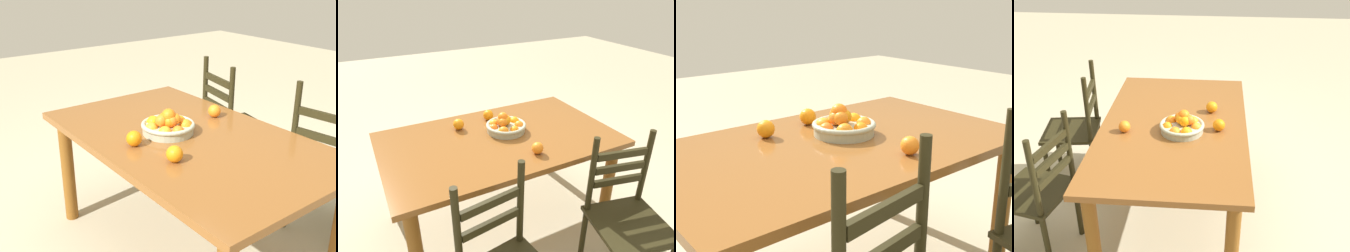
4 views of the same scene
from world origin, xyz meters
TOP-DOWN VIEW (x-y plane):
  - ground_plane at (0.00, 0.00)m, footprint 12.00×12.00m
  - dining_table at (0.00, 0.00)m, footprint 1.61×0.96m
  - chair_near_window at (-0.44, 0.79)m, footprint 0.50×0.50m
  - fruit_bowl at (-0.08, -0.06)m, footprint 0.29×0.29m
  - orange_loose_0 at (-0.05, -0.30)m, footprint 0.08×0.08m
  - orange_loose_1 at (-0.12, 0.31)m, footprint 0.08×0.08m
  - orange_loose_2 at (0.21, -0.25)m, footprint 0.08×0.08m

SIDE VIEW (x-z plane):
  - ground_plane at x=0.00m, z-range 0.00..0.00m
  - chair_near_window at x=-0.44m, z-range -0.02..0.94m
  - dining_table at x=0.00m, z-range 0.26..1.00m
  - orange_loose_1 at x=-0.12m, z-range 0.73..0.81m
  - orange_loose_2 at x=0.21m, z-range 0.73..0.81m
  - orange_loose_0 at x=-0.05m, z-range 0.73..0.81m
  - fruit_bowl at x=-0.08m, z-range 0.71..0.85m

